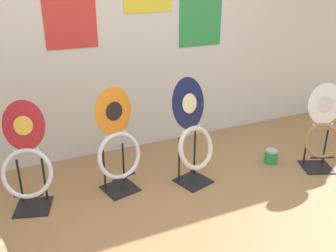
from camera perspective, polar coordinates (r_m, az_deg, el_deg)
name	(u,v)px	position (r m, az deg, el deg)	size (l,w,h in m)	color
wall_back	(124,26)	(3.81, -6.72, 14.87)	(8.00, 0.07, 2.60)	silver
toilet_seat_display_white_plain	(323,129)	(3.85, 22.49, -0.47)	(0.38, 0.36, 0.85)	black
toilet_seat_display_orange_sun	(117,144)	(3.21, -7.72, -2.66)	(0.43, 0.33, 0.94)	black
toilet_seat_display_navy_moon	(193,136)	(3.31, 3.86, -1.60)	(0.44, 0.36, 0.97)	black
toilet_seat_display_crimson_swirl	(27,161)	(3.16, -20.73, -4.98)	(0.44, 0.38, 0.89)	black
paint_can	(271,156)	(3.93, 15.43, -4.41)	(0.14, 0.14, 0.14)	#2D8E4C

